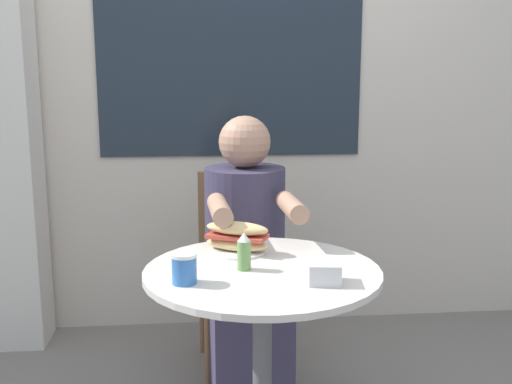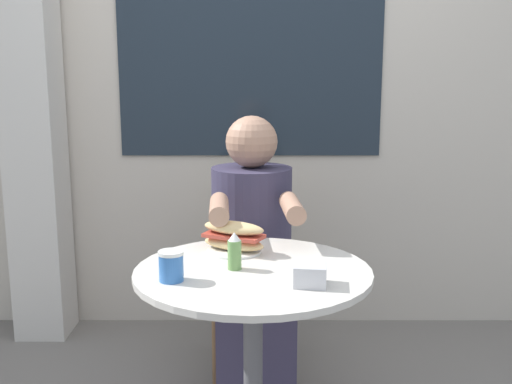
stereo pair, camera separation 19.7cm
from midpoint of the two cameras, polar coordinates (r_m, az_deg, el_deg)
The scene contains 9 objects.
storefront_wall at distance 3.08m, azimuth 1.98°, elevation 12.95°, with size 8.00×0.09×2.80m.
lattice_pillar at distance 3.05m, azimuth -18.61°, elevation 8.61°, with size 0.25×0.25×2.40m.
cafe_table at distance 1.90m, azimuth 3.02°, elevation -12.88°, with size 0.72×0.72×0.72m.
diner_chair at distance 2.73m, azimuth 1.87°, elevation -5.51°, with size 0.40×0.40×0.87m.
seated_diner at distance 2.41m, azimuth 2.27°, elevation -8.26°, with size 0.34×0.58×1.15m.
sandwich_on_plate at distance 1.99m, azimuth 0.98°, elevation -4.42°, with size 0.23×0.18×0.10m.
drink_cup at distance 1.72m, azimuth -4.57°, elevation -7.06°, with size 0.07×0.07×0.09m.
napkin_box at distance 1.71m, azimuth 8.80°, elevation -7.84°, with size 0.10×0.10×0.06m.
condiment_bottle at distance 1.81m, azimuth 1.33°, elevation -5.71°, with size 0.04×0.04×0.12m.
Camera 2 is at (0.01, -1.74, 1.30)m, focal length 42.00 mm.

